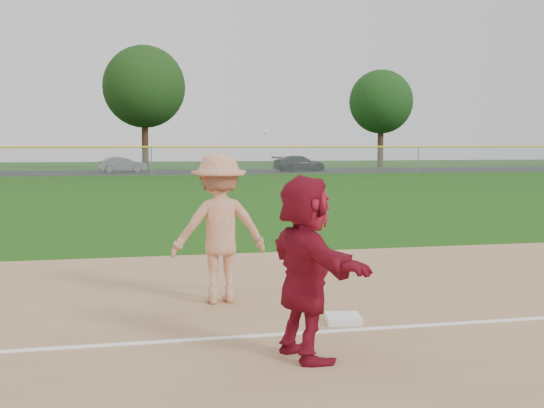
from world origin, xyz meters
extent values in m
plane|color=#1A4A0E|center=(0.00, 0.00, 0.00)|extent=(160.00, 160.00, 0.00)
cube|color=white|center=(0.00, -0.80, 0.03)|extent=(60.00, 0.10, 0.01)
cube|color=black|center=(0.00, 46.00, 0.01)|extent=(120.00, 10.00, 0.01)
cube|color=white|center=(0.45, -0.45, 0.07)|extent=(0.47, 0.47, 0.09)
imported|color=maroon|center=(-0.36, -1.66, 0.94)|extent=(0.91, 1.79, 1.85)
imported|color=slate|center=(-1.96, 46.10, 0.61)|extent=(3.79, 1.80, 1.20)
imported|color=black|center=(12.01, 45.09, 0.64)|extent=(4.56, 2.52, 1.25)
imported|color=#AFAFB2|center=(-0.85, 0.97, 1.03)|extent=(1.36, 0.85, 2.02)
sphere|color=silver|center=(-0.28, 0.64, 2.33)|extent=(0.07, 0.07, 0.07)
plane|color=#999EA0|center=(0.00, 40.00, 1.00)|extent=(110.00, 0.00, 110.00)
cylinder|color=yellow|center=(0.00, 40.00, 2.00)|extent=(110.00, 0.12, 0.12)
cylinder|color=gray|center=(0.00, 40.00, 1.00)|extent=(0.08, 0.08, 2.00)
cylinder|color=gray|center=(20.00, 40.00, 1.00)|extent=(0.08, 0.08, 2.00)
cylinder|color=#331F12|center=(0.00, 51.50, 2.05)|extent=(0.56, 0.56, 4.10)
sphere|color=#15330F|center=(0.00, 51.50, 7.08)|extent=(7.00, 7.00, 7.00)
cylinder|color=#332312|center=(22.00, 52.80, 1.82)|extent=(0.56, 0.56, 3.64)
sphere|color=#133610|center=(22.00, 52.80, 6.19)|extent=(6.00, 6.00, 6.00)
camera|label=1|loc=(-2.15, -8.13, 2.16)|focal=45.00mm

